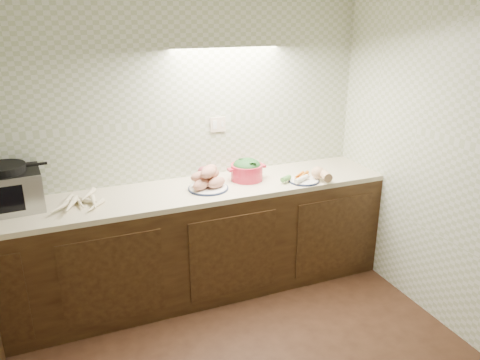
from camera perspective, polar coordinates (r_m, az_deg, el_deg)
name	(u,v)px	position (r m, az deg, el deg)	size (l,w,h in m)	color
room	(237,154)	(1.97, -0.37, 3.16)	(3.60, 3.60, 2.60)	black
counter	(85,329)	(3.00, -18.34, -16.90)	(3.60, 3.60, 0.90)	black
toaster_oven	(6,189)	(3.57, -26.62, -1.00)	(0.48, 0.38, 0.32)	black
parsnip_pile	(75,202)	(3.49, -19.51, -2.57)	(0.33, 0.37, 0.07)	beige
sweet_potato_plate	(208,180)	(3.60, -3.96, 0.04)	(0.31, 0.31, 0.19)	#131D3D
onion_bowl	(205,176)	(3.75, -4.29, 0.47)	(0.17, 0.17, 0.13)	black
dutch_oven	(247,169)	(3.78, 0.84, 1.30)	(0.32, 0.26, 0.18)	red
veg_plate	(310,176)	(3.81, 8.51, 0.48)	(0.41, 0.28, 0.12)	#131D3D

